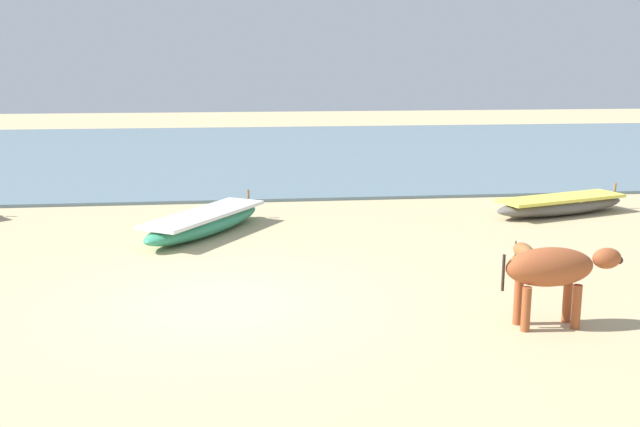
{
  "coord_description": "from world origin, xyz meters",
  "views": [
    {
      "loc": [
        0.21,
        -10.19,
        3.44
      ],
      "look_at": [
        1.81,
        3.25,
        0.6
      ],
      "focal_mm": 41.17,
      "sensor_mm": 36.0,
      "label": 1
    }
  ],
  "objects_px": {
    "fishing_boat_3": "(205,222)",
    "cow_adult_rust": "(554,270)",
    "calf_near_brown": "(525,254)",
    "fishing_boat_4": "(561,205)"
  },
  "relations": [
    {
      "from": "cow_adult_rust",
      "to": "fishing_boat_3",
      "type": "bearing_deg",
      "value": 127.78
    },
    {
      "from": "fishing_boat_3",
      "to": "cow_adult_rust",
      "type": "xyz_separation_m",
      "value": [
        4.7,
        -5.82,
        0.52
      ]
    },
    {
      "from": "fishing_boat_3",
      "to": "fishing_boat_4",
      "type": "bearing_deg",
      "value": -50.44
    },
    {
      "from": "cow_adult_rust",
      "to": "calf_near_brown",
      "type": "relative_size",
      "value": 1.9
    },
    {
      "from": "fishing_boat_4",
      "to": "calf_near_brown",
      "type": "bearing_deg",
      "value": -138.52
    },
    {
      "from": "fishing_boat_3",
      "to": "cow_adult_rust",
      "type": "bearing_deg",
      "value": -108.5
    },
    {
      "from": "fishing_boat_4",
      "to": "calf_near_brown",
      "type": "xyz_separation_m",
      "value": [
        -2.76,
        -4.66,
        0.18
      ]
    },
    {
      "from": "cow_adult_rust",
      "to": "calf_near_brown",
      "type": "xyz_separation_m",
      "value": [
        0.5,
        2.14,
        -0.36
      ]
    },
    {
      "from": "fishing_boat_3",
      "to": "fishing_boat_4",
      "type": "distance_m",
      "value": 8.01
    },
    {
      "from": "fishing_boat_3",
      "to": "cow_adult_rust",
      "type": "relative_size",
      "value": 2.16
    }
  ]
}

